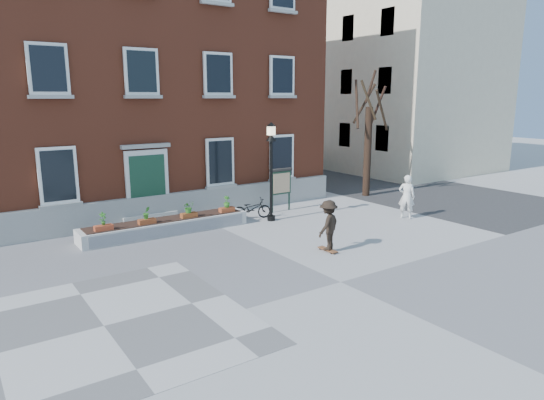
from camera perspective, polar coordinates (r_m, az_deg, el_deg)
ground at (r=13.37m, az=8.07°, el=-9.54°), size 100.00×100.00×0.00m
checker_patch at (r=11.49m, az=-19.16°, el=-13.84°), size 6.00×6.00×0.01m
bicycle at (r=19.79m, az=-2.41°, el=-1.01°), size 1.69×1.02×0.84m
parked_car at (r=32.63m, az=2.37°, el=4.88°), size 2.52×5.17×1.63m
bystander at (r=20.49m, az=15.56°, el=0.38°), size 0.75×0.78×1.80m
brick_building at (r=24.01m, az=-19.38°, el=14.77°), size 18.40×10.85×12.60m
planter_assembly at (r=18.12m, az=-12.28°, el=-2.89°), size 6.20×1.12×1.15m
bare_tree at (r=24.56m, az=11.23°, el=6.93°), size 1.83×1.83×6.16m
side_street at (r=39.24m, az=8.34°, el=15.06°), size 15.20×36.00×14.50m
lamp_post at (r=19.09m, az=-0.10°, el=4.98°), size 0.40×0.40×3.93m
notice_board at (r=20.92m, az=1.06°, el=2.07°), size 1.10×0.16×1.87m
skateboarder at (r=15.59m, az=6.64°, el=-2.95°), size 1.19×0.95×1.69m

